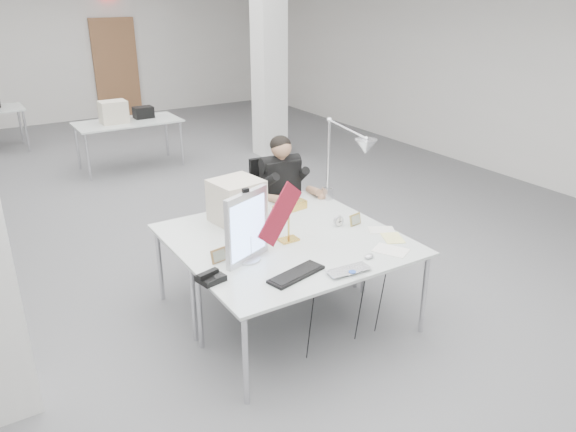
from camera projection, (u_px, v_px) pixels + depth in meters
name	position (u px, v px, depth m)	size (l,w,h in m)	color
room_shell	(183.00, 88.00, 6.13)	(10.04, 14.04, 3.24)	#58595B
desk_main	(315.00, 260.00, 4.41)	(1.80, 0.90, 0.03)	silver
desk_second	(259.00, 222.00, 5.12)	(1.80, 0.90, 0.03)	silver
bg_desk_a	(128.00, 122.00, 8.82)	(1.60, 0.80, 0.03)	silver
office_chair	(279.00, 207.00, 5.96)	(0.55, 0.55, 1.12)	black
seated_person	(281.00, 178.00, 5.79)	(0.51, 0.64, 0.95)	black
monitor	(247.00, 227.00, 4.27)	(0.45, 0.05, 0.56)	silver
pennant	(280.00, 214.00, 4.36)	(0.49, 0.01, 0.20)	maroon
keyboard	(296.00, 274.00, 4.14)	(0.47, 0.16, 0.02)	black
laptop	(352.00, 274.00, 4.15)	(0.34, 0.22, 0.03)	silver
mouse	(369.00, 256.00, 4.40)	(0.09, 0.06, 0.03)	silver
bankers_lamp	(289.00, 221.00, 4.65)	(0.31, 0.12, 0.35)	gold
desk_phone	(211.00, 278.00, 4.06)	(0.18, 0.16, 0.05)	black
picture_frame_left	(219.00, 255.00, 4.34)	(0.14, 0.01, 0.11)	#A57847
picture_frame_right	(355.00, 219.00, 5.00)	(0.13, 0.01, 0.10)	#AA9349
desk_clock	(339.00, 221.00, 4.98)	(0.09, 0.09, 0.03)	#B3B3B8
paper_stack_a	(391.00, 250.00, 4.53)	(0.19, 0.27, 0.01)	white
paper_stack_b	(393.00, 238.00, 4.75)	(0.16, 0.22, 0.01)	#E4DF88
paper_stack_c	(381.00, 230.00, 4.91)	(0.22, 0.16, 0.01)	silver
beige_monitor	(237.00, 201.00, 5.03)	(0.41, 0.39, 0.39)	beige
architect_lamp	(344.00, 157.00, 5.24)	(0.27, 0.78, 1.00)	silver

